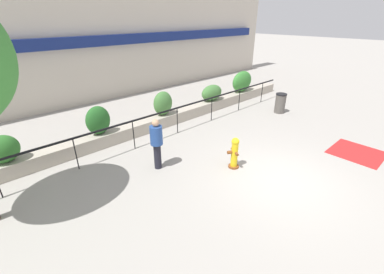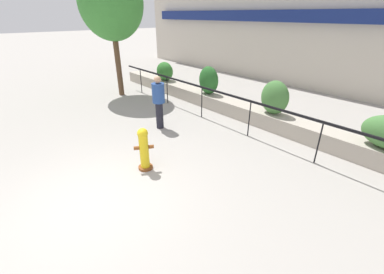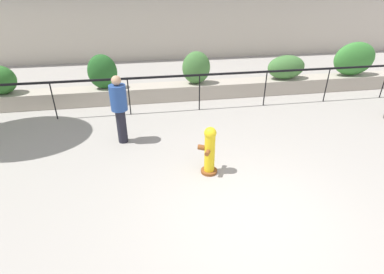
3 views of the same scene
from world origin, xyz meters
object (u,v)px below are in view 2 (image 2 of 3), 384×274
(street_tree, at_px, (111,3))
(pedestrian, at_px, (159,99))
(hedge_bush_1, at_px, (209,80))
(fire_hydrant, at_px, (144,149))
(hedge_bush_2, at_px, (275,98))
(hedge_bush_0, at_px, (165,71))

(street_tree, distance_m, pedestrian, 5.34)
(hedge_bush_1, distance_m, pedestrian, 2.90)
(pedestrian, bearing_deg, fire_hydrant, -42.41)
(fire_hydrant, xyz_separation_m, street_tree, (-6.29, 2.53, 3.30))
(hedge_bush_2, bearing_deg, fire_hydrant, -96.90)
(hedge_bush_1, height_order, hedge_bush_2, hedge_bush_1)
(hedge_bush_1, height_order, pedestrian, pedestrian)
(hedge_bush_0, relative_size, fire_hydrant, 0.86)
(hedge_bush_0, height_order, fire_hydrant, hedge_bush_0)
(pedestrian, bearing_deg, street_tree, 169.46)
(fire_hydrant, height_order, street_tree, street_tree)
(street_tree, relative_size, pedestrian, 3.11)
(fire_hydrant, bearing_deg, pedestrian, 137.59)
(hedge_bush_0, bearing_deg, street_tree, -110.25)
(hedge_bush_0, xyz_separation_m, street_tree, (-0.74, -2.00, 2.92))
(hedge_bush_0, height_order, hedge_bush_1, hedge_bush_1)
(hedge_bush_0, distance_m, fire_hydrant, 7.18)
(hedge_bush_1, xyz_separation_m, pedestrian, (0.64, -2.83, -0.06))
(hedge_bush_2, distance_m, pedestrian, 3.72)
(fire_hydrant, relative_size, pedestrian, 0.62)
(fire_hydrant, bearing_deg, hedge_bush_2, 83.10)
(hedge_bush_0, height_order, street_tree, street_tree)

